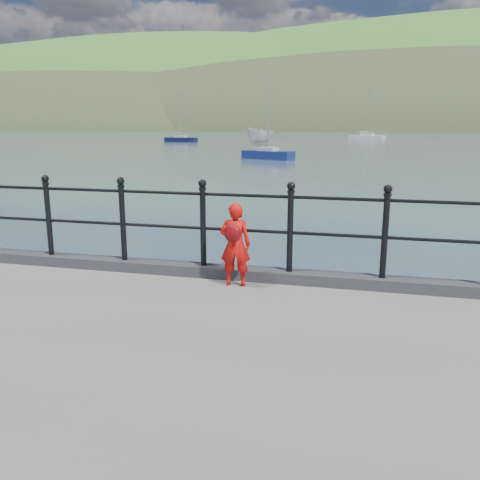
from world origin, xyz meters
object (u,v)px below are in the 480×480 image
(launch_white, at_px, (260,136))
(sailboat_port, at_px, (268,155))
(child, at_px, (235,244))
(sailboat_left, at_px, (181,140))
(sailboat_deep, at_px, (367,137))
(railing, at_px, (246,219))

(launch_white, bearing_deg, sailboat_port, -57.23)
(child, distance_m, sailboat_left, 74.18)
(launch_white, distance_m, sailboat_left, 15.07)
(sailboat_deep, bearing_deg, child, -73.06)
(sailboat_deep, distance_m, sailboat_port, 52.48)
(railing, distance_m, sailboat_deep, 87.87)
(railing, bearing_deg, launch_white, 101.57)
(railing, relative_size, launch_white, 3.05)
(child, bearing_deg, sailboat_deep, -98.84)
(child, bearing_deg, sailboat_left, -76.98)
(child, distance_m, sailboat_deep, 88.18)
(launch_white, relative_size, sailboat_left, 0.80)
(railing, bearing_deg, child, -101.96)
(launch_white, height_order, sailboat_deep, sailboat_deep)
(railing, xyz_separation_m, child, (-0.07, -0.31, -0.27))
(sailboat_left, distance_m, sailboat_port, 38.60)
(sailboat_deep, xyz_separation_m, sailboat_left, (-27.91, -18.90, -0.00))
(sailboat_deep, bearing_deg, sailboat_port, -80.80)
(railing, xyz_separation_m, sailboat_port, (-6.57, 35.95, -1.48))
(launch_white, relative_size, sailboat_deep, 0.65)
(railing, relative_size, sailboat_left, 2.45)
(child, relative_size, sailboat_port, 0.16)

